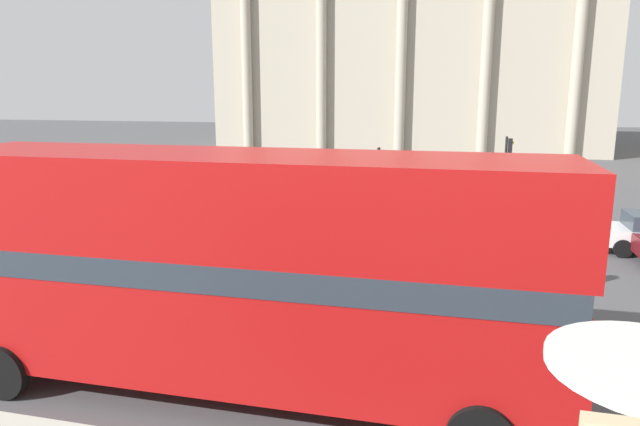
% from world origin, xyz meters
% --- Properties ---
extents(double_decker_bus, '(10.88, 2.68, 4.29)m').
position_xyz_m(double_decker_bus, '(-3.23, 6.82, 2.37)').
color(double_decker_bus, black).
rests_on(double_decker_bus, ground_plane).
extents(plaza_building_left, '(35.39, 14.10, 24.98)m').
position_xyz_m(plaza_building_left, '(-4.89, 54.92, 12.49)').
color(plaza_building_left, '#B2A893').
rests_on(plaza_building_left, ground_plane).
extents(traffic_light_near, '(0.42, 0.24, 3.46)m').
position_xyz_m(traffic_light_near, '(1.11, 11.97, 2.28)').
color(traffic_light_near, black).
rests_on(traffic_light_near, ground_plane).
extents(traffic_light_mid, '(0.42, 0.24, 3.23)m').
position_xyz_m(traffic_light_mid, '(-2.65, 20.04, 2.13)').
color(traffic_light_mid, black).
rests_on(traffic_light_mid, ground_plane).
extents(traffic_light_far, '(0.42, 0.24, 3.21)m').
position_xyz_m(traffic_light_far, '(2.63, 27.63, 2.12)').
color(traffic_light_far, black).
rests_on(traffic_light_far, ground_plane).
extents(pedestrian_black, '(0.32, 0.32, 1.59)m').
position_xyz_m(pedestrian_black, '(-0.11, 33.56, 0.91)').
color(pedestrian_black, '#282B33').
rests_on(pedestrian_black, ground_plane).
extents(pedestrian_white, '(0.32, 0.32, 1.62)m').
position_xyz_m(pedestrian_white, '(-3.92, 20.84, 0.93)').
color(pedestrian_white, '#282B33').
rests_on(pedestrian_white, ground_plane).
extents(pedestrian_olive, '(0.32, 0.32, 1.64)m').
position_xyz_m(pedestrian_olive, '(-4.35, 28.37, 0.94)').
color(pedestrian_olive, '#282B33').
rests_on(pedestrian_olive, ground_plane).
extents(pedestrian_red, '(0.32, 0.32, 1.77)m').
position_xyz_m(pedestrian_red, '(-8.58, 13.79, 1.02)').
color(pedestrian_red, '#282B33').
rests_on(pedestrian_red, ground_plane).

